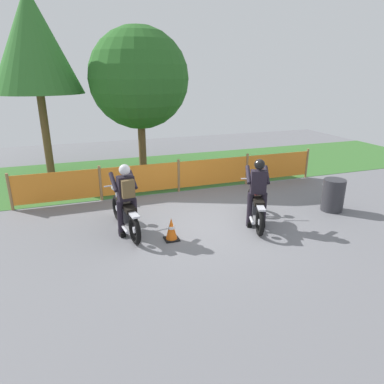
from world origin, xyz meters
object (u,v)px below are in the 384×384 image
at_px(rider_trailing, 126,196).
at_px(traffic_cone, 171,229).
at_px(motorcycle_trailing, 125,212).
at_px(spare_drum, 333,195).
at_px(rider_lead, 258,191).
at_px(motorcycle_lead, 255,205).

relative_size(rider_trailing, traffic_cone, 3.19).
bearing_deg(motorcycle_trailing, rider_trailing, -179.49).
bearing_deg(rider_trailing, motorcycle_trailing, 0.51).
distance_m(traffic_cone, spare_drum, 4.66).
distance_m(motorcycle_trailing, traffic_cone, 1.23).
bearing_deg(spare_drum, rider_trailing, 176.70).
height_order(motorcycle_trailing, rider_lead, rider_lead).
bearing_deg(spare_drum, traffic_cone, -176.76).
relative_size(motorcycle_lead, rider_trailing, 1.18).
bearing_deg(motorcycle_trailing, traffic_cone, -139.24).
bearing_deg(motorcycle_lead, spare_drum, -69.33).
xyz_separation_m(motorcycle_lead, rider_lead, (-0.07, -0.19, 0.44)).
distance_m(motorcycle_lead, rider_lead, 0.48).
distance_m(motorcycle_trailing, spare_drum, 5.58).
bearing_deg(rider_lead, traffic_cone, 111.28).
bearing_deg(rider_lead, rider_trailing, 100.10).
height_order(motorcycle_trailing, traffic_cone, motorcycle_trailing).
bearing_deg(rider_trailing, spare_drum, -100.85).
height_order(rider_lead, rider_trailing, same).
xyz_separation_m(traffic_cone, spare_drum, (4.65, 0.26, 0.18)).
height_order(motorcycle_trailing, spare_drum, motorcycle_trailing).
xyz_separation_m(motorcycle_lead, traffic_cone, (-2.24, -0.24, -0.22)).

